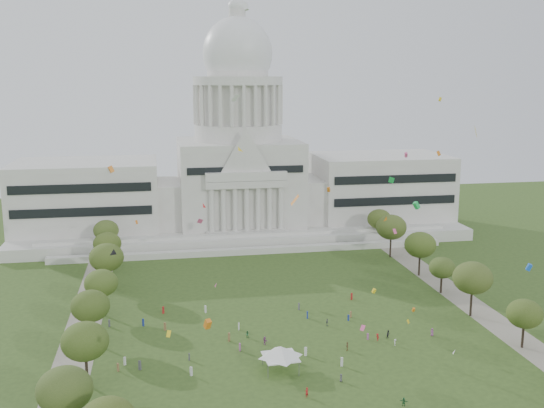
% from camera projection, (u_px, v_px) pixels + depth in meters
% --- Properties ---
extents(ground, '(400.00, 400.00, 0.00)m').
position_uv_depth(ground, '(311.00, 361.00, 130.35)').
color(ground, '#334C1D').
rests_on(ground, ground).
extents(capitol, '(160.00, 64.50, 91.30)m').
position_uv_depth(capitol, '(239.00, 173.00, 235.58)').
color(capitol, silver).
rests_on(capitol, ground).
extents(path_left, '(8.00, 160.00, 0.04)m').
position_uv_depth(path_left, '(85.00, 322.00, 150.87)').
color(path_left, gray).
rests_on(path_left, ground).
extents(path_right, '(8.00, 160.00, 0.04)m').
position_uv_depth(path_right, '(461.00, 298.00, 167.72)').
color(path_right, gray).
rests_on(path_right, ground).
extents(row_tree_l_0, '(8.85, 8.85, 12.59)m').
position_uv_depth(row_tree_l_0, '(65.00, 390.00, 99.75)').
color(row_tree_l_0, black).
rests_on(row_tree_l_0, ground).
extents(row_tree_l_1, '(8.86, 8.86, 12.59)m').
position_uv_depth(row_tree_l_1, '(85.00, 341.00, 118.01)').
color(row_tree_l_1, black).
rests_on(row_tree_l_1, ground).
extents(row_tree_r_1, '(7.58, 7.58, 10.78)m').
position_uv_depth(row_tree_r_1, '(525.00, 314.00, 135.28)').
color(row_tree_r_1, black).
rests_on(row_tree_r_1, ground).
extents(row_tree_l_2, '(8.42, 8.42, 11.97)m').
position_uv_depth(row_tree_l_2, '(90.00, 306.00, 137.48)').
color(row_tree_l_2, black).
rests_on(row_tree_l_2, ground).
extents(row_tree_r_2, '(9.55, 9.55, 13.58)m').
position_uv_depth(row_tree_r_2, '(473.00, 278.00, 153.03)').
color(row_tree_r_2, black).
rests_on(row_tree_r_2, ground).
extents(row_tree_l_3, '(8.12, 8.12, 11.55)m').
position_uv_depth(row_tree_l_3, '(101.00, 283.00, 153.73)').
color(row_tree_l_3, black).
rests_on(row_tree_l_3, ground).
extents(row_tree_r_3, '(7.01, 7.01, 9.98)m').
position_uv_depth(row_tree_r_3, '(442.00, 268.00, 170.03)').
color(row_tree_r_3, black).
rests_on(row_tree_r_3, ground).
extents(row_tree_l_4, '(9.29, 9.29, 13.21)m').
position_uv_depth(row_tree_l_4, '(106.00, 257.00, 171.36)').
color(row_tree_l_4, black).
rests_on(row_tree_l_4, ground).
extents(row_tree_r_4, '(9.19, 9.19, 13.06)m').
position_uv_depth(row_tree_r_4, '(420.00, 245.00, 184.67)').
color(row_tree_r_4, black).
rests_on(row_tree_r_4, ground).
extents(row_tree_l_5, '(8.33, 8.33, 11.85)m').
position_uv_depth(row_tree_l_5, '(107.00, 244.00, 189.28)').
color(row_tree_l_5, black).
rests_on(row_tree_l_5, ground).
extents(row_tree_r_5, '(9.82, 9.82, 13.96)m').
position_uv_depth(row_tree_r_5, '(391.00, 227.00, 203.76)').
color(row_tree_r_5, black).
rests_on(row_tree_r_5, ground).
extents(row_tree_l_6, '(8.19, 8.19, 11.64)m').
position_uv_depth(row_tree_l_6, '(106.00, 230.00, 206.51)').
color(row_tree_l_6, black).
rests_on(row_tree_l_6, ground).
extents(row_tree_r_6, '(8.42, 8.42, 11.97)m').
position_uv_depth(row_tree_r_6, '(379.00, 219.00, 221.78)').
color(row_tree_r_6, black).
rests_on(row_tree_r_6, ground).
extents(event_tent, '(9.76, 9.76, 5.14)m').
position_uv_depth(event_tent, '(281.00, 351.00, 125.43)').
color(event_tent, '#4C4C4C').
rests_on(event_tent, ground).
extents(person_0, '(0.85, 1.01, 1.76)m').
position_uv_depth(person_0, '(432.00, 332.00, 142.88)').
color(person_0, '#994C8C').
rests_on(person_0, ground).
extents(person_2, '(1.05, 0.97, 1.84)m').
position_uv_depth(person_2, '(388.00, 334.00, 141.53)').
color(person_2, '#26262B').
rests_on(person_2, ground).
extents(person_3, '(0.87, 1.18, 1.63)m').
position_uv_depth(person_3, '(377.00, 337.00, 140.26)').
color(person_3, '#B21E1E').
rests_on(person_3, ground).
extents(person_4, '(0.80, 1.20, 1.88)m').
position_uv_depth(person_4, '(347.00, 346.00, 135.14)').
color(person_4, olive).
rests_on(person_4, ground).
extents(person_5, '(1.33, 1.79, 1.80)m').
position_uv_depth(person_5, '(265.00, 341.00, 138.16)').
color(person_5, '#994C8C').
rests_on(person_5, ground).
extents(person_6, '(0.60, 0.83, 1.58)m').
position_uv_depth(person_6, '(341.00, 378.00, 121.28)').
color(person_6, '#4C4C51').
rests_on(person_6, ground).
extents(person_7, '(0.87, 0.82, 1.93)m').
position_uv_depth(person_7, '(307.00, 392.00, 115.35)').
color(person_7, '#B21E1E').
rests_on(person_7, ground).
extents(person_8, '(0.85, 0.57, 1.65)m').
position_uv_depth(person_8, '(247.00, 334.00, 141.75)').
color(person_8, '#33723F').
rests_on(person_8, ground).
extents(person_9, '(0.83, 1.09, 1.51)m').
position_uv_depth(person_9, '(395.00, 342.00, 137.55)').
color(person_9, silver).
rests_on(person_9, ground).
extents(person_10, '(0.85, 1.15, 1.76)m').
position_uv_depth(person_10, '(327.00, 322.00, 148.55)').
color(person_10, '#4C4C51').
rests_on(person_10, ground).
extents(person_11, '(1.56, 1.25, 1.59)m').
position_uv_depth(person_11, '(404.00, 402.00, 112.34)').
color(person_11, '#33723F').
rests_on(person_11, ground).
extents(distant_crowd, '(61.58, 37.69, 1.95)m').
position_uv_depth(distant_crowd, '(235.00, 334.00, 141.66)').
color(distant_crowd, silver).
rests_on(distant_crowd, ground).
extents(kite_swarm, '(85.24, 103.00, 65.00)m').
position_uv_depth(kite_swarm, '(320.00, 211.00, 133.69)').
color(kite_swarm, yellow).
rests_on(kite_swarm, ground).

